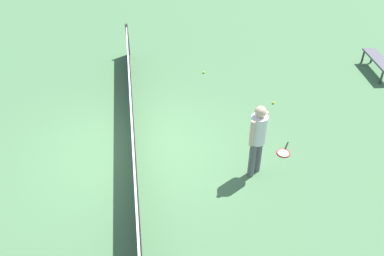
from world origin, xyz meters
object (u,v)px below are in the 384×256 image
(player_near_side, at_px, (258,135))
(tennis_ball_midcourt, at_px, (204,72))
(tennis_ball_by_net, at_px, (274,103))
(tennis_ball_near_player, at_px, (253,157))
(courtside_bench, at_px, (378,60))
(tennis_racket_near_player, at_px, (284,152))

(player_near_side, relative_size, tennis_ball_midcourt, 25.76)
(player_near_side, relative_size, tennis_ball_by_net, 25.76)
(tennis_ball_by_net, bearing_deg, tennis_ball_midcourt, 38.39)
(tennis_ball_near_player, relative_size, courtside_bench, 0.04)
(tennis_racket_near_player, relative_size, tennis_ball_by_net, 8.79)
(tennis_ball_near_player, height_order, courtside_bench, courtside_bench)
(tennis_ball_near_player, bearing_deg, tennis_ball_midcourt, 5.63)
(tennis_ball_midcourt, distance_m, courtside_bench, 5.26)
(player_near_side, bearing_deg, tennis_ball_midcourt, 3.47)
(tennis_ball_midcourt, bearing_deg, tennis_racket_near_player, -164.04)
(tennis_ball_midcourt, relative_size, courtside_bench, 0.04)
(tennis_racket_near_player, distance_m, tennis_ball_midcourt, 4.18)
(tennis_ball_near_player, relative_size, tennis_ball_by_net, 1.00)
(player_near_side, height_order, tennis_ball_by_net, player_near_side)
(player_near_side, xyz_separation_m, tennis_racket_near_player, (0.54, -0.87, -1.00))
(tennis_racket_near_player, distance_m, tennis_ball_by_net, 2.08)
(player_near_side, height_order, tennis_ball_midcourt, player_near_side)
(tennis_ball_near_player, bearing_deg, player_near_side, 164.69)
(tennis_ball_near_player, xyz_separation_m, tennis_ball_midcourt, (4.10, 0.40, 0.00))
(tennis_ball_near_player, height_order, tennis_ball_by_net, same)
(tennis_ball_by_net, xyz_separation_m, courtside_bench, (1.21, -3.62, 0.38))
(tennis_racket_near_player, bearing_deg, tennis_ball_midcourt, 15.96)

